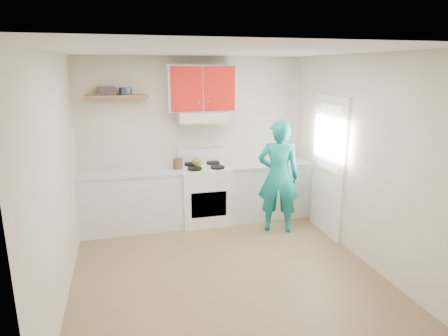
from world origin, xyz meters
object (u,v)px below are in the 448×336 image
object	(u,v)px
tin	(126,91)
person	(278,177)
crock	(178,164)
kettle	(197,162)
stove	(205,194)

from	to	relation	value
tin	person	distance (m)	2.58
tin	crock	size ratio (longest dim) A/B	1.00
crock	tin	bearing A→B (deg)	163.51
crock	person	xyz separation A→B (m)	(1.42, -0.59, -0.14)
kettle	person	distance (m)	1.30
crock	person	size ratio (longest dim) A/B	0.11
crock	stove	bearing A→B (deg)	4.11
kettle	person	xyz separation A→B (m)	(1.10, -0.68, -0.14)
crock	kettle	bearing A→B (deg)	16.49
tin	crock	xyz separation A→B (m)	(0.70, -0.21, -1.10)
tin	kettle	xyz separation A→B (m)	(1.02, -0.11, -1.10)
stove	person	world-z (taller)	person
stove	tin	world-z (taller)	tin
stove	kettle	size ratio (longest dim) A/B	5.53
stove	tin	distance (m)	1.99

